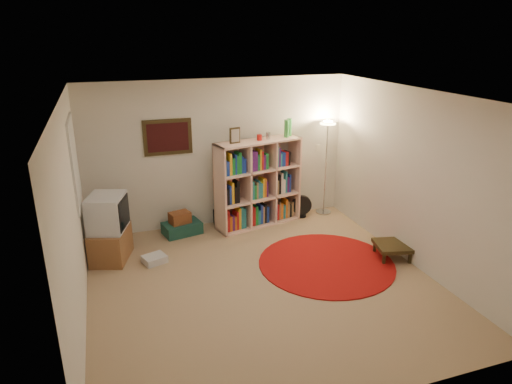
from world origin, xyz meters
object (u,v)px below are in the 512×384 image
(bookshelf, at_px, (257,185))
(floor_fan, at_px, (301,206))
(floor_lamp, at_px, (327,137))
(tv_stand, at_px, (109,229))
(suitcase, at_px, (182,228))
(side_table, at_px, (393,246))

(bookshelf, distance_m, floor_fan, 1.01)
(floor_lamp, xyz_separation_m, floor_fan, (-0.48, -0.05, -1.24))
(tv_stand, bearing_deg, suitcase, 44.22)
(bookshelf, xyz_separation_m, floor_fan, (0.87, 0.04, -0.52))
(side_table, bearing_deg, floor_fan, 108.64)
(tv_stand, bearing_deg, floor_fan, 27.94)
(floor_fan, bearing_deg, bookshelf, -159.94)
(floor_lamp, bearing_deg, tv_stand, -170.47)
(bookshelf, bearing_deg, suitcase, 166.66)
(tv_stand, bearing_deg, floor_lamp, 27.51)
(suitcase, distance_m, side_table, 3.39)
(floor_lamp, height_order, tv_stand, floor_lamp)
(bookshelf, relative_size, side_table, 3.06)
(floor_lamp, height_order, suitcase, floor_lamp)
(bookshelf, distance_m, floor_lamp, 1.53)
(floor_lamp, xyz_separation_m, side_table, (0.16, -1.94, -1.26))
(suitcase, relative_size, side_table, 1.15)
(tv_stand, relative_size, suitcase, 1.48)
(floor_lamp, relative_size, tv_stand, 1.73)
(floor_fan, bearing_deg, side_table, -53.97)
(floor_lamp, bearing_deg, floor_fan, -173.46)
(floor_fan, height_order, side_table, floor_fan)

